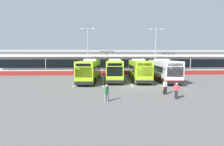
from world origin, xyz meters
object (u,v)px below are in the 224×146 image
Objects in this scene: coach_bus_right_centre at (163,70)px; pedestrian_with_handbag at (165,87)px; coach_bus_leftmost at (90,71)px; lamp_post_west at (88,48)px; pedestrian_child at (106,92)px; lamp_post_centre at (156,48)px; coach_bus_left_centre at (115,70)px; coach_bus_centre at (139,70)px; pedestrian_in_dark_coat at (176,90)px.

pedestrian_with_handbag is at bearing -108.53° from coach_bus_right_centre.
coach_bus_leftmost is 12.77m from lamp_post_west.
pedestrian_child is 0.15× the size of lamp_post_centre.
lamp_post_centre is (14.94, 11.36, 4.50)m from coach_bus_leftmost.
lamp_post_west is 1.00× the size of lamp_post_centre.
coach_bus_leftmost reaches higher than pedestrian_child.
lamp_post_west is at bearing 96.77° from coach_bus_leftmost.
coach_bus_left_centre and coach_bus_centre have the same top height.
lamp_post_west is (-10.02, 11.09, 4.50)m from coach_bus_centre.
coach_bus_leftmost is at bearing 100.94° from pedestrian_child.
pedestrian_child is (-6.53, -2.68, 0.02)m from pedestrian_with_handbag.
coach_bus_right_centre is 12.40m from lamp_post_centre.
pedestrian_child is 26.20m from lamp_post_west.
lamp_post_west is (-5.75, 10.78, 4.50)m from coach_bus_left_centre.
pedestrian_in_dark_coat is (9.53, -12.79, -0.91)m from coach_bus_leftmost.
pedestrian_in_dark_coat is at bearing 5.40° from pedestrian_child.
pedestrian_with_handbag is (4.79, -11.86, -0.93)m from coach_bus_left_centre.
coach_bus_centre is 1.12× the size of lamp_post_centre.
pedestrian_in_dark_coat is (5.19, -13.88, -0.91)m from coach_bus_left_centre.
coach_bus_right_centre reaches higher than pedestrian_in_dark_coat.
coach_bus_leftmost is at bearing 126.69° from pedestrian_in_dark_coat.
coach_bus_leftmost is 13.72m from pedestrian_child.
coach_bus_centre is 11.59m from pedestrian_with_handbag.
lamp_post_centre is at bearing 37.24° from coach_bus_leftmost.
pedestrian_child is at bearing -81.01° from lamp_post_west.
lamp_post_centre is (6.33, 10.57, 4.50)m from coach_bus_centre.
coach_bus_left_centre is 13.02m from lamp_post_west.
pedestrian_with_handbag is at bearing -49.69° from coach_bus_leftmost.
coach_bus_leftmost is 7.59× the size of pedestrian_child.
pedestrian_child is (-6.01, -14.23, -0.91)m from coach_bus_centre.
coach_bus_right_centre is at bearing -100.95° from lamp_post_centre.
pedestrian_in_dark_coat is (0.40, -2.03, 0.02)m from pedestrian_with_handbag.
pedestrian_child is at bearing -157.70° from pedestrian_with_handbag.
pedestrian_in_dark_coat is at bearing -86.14° from coach_bus_centre.
lamp_post_west and lamp_post_centre have the same top height.
coach_bus_centre is 1.00× the size of coach_bus_right_centre.
coach_bus_left_centre reaches higher than pedestrian_child.
coach_bus_left_centre is 1.12× the size of lamp_post_west.
coach_bus_right_centre is 11.41m from pedestrian_with_handbag.
pedestrian_with_handbag is at bearing 101.07° from pedestrian_in_dark_coat.
pedestrian_with_handbag is (9.13, -10.76, -0.93)m from coach_bus_leftmost.
pedestrian_with_handbag is at bearing -104.71° from lamp_post_centre.
coach_bus_centre reaches higher than pedestrian_with_handbag.
coach_bus_left_centre and coach_bus_right_centre have the same top height.
pedestrian_in_dark_coat is 1.00× the size of pedestrian_child.
lamp_post_west reaches higher than coach_bus_centre.
coach_bus_leftmost is 7.59× the size of pedestrian_with_handbag.
lamp_post_west is (-10.54, 22.63, 5.43)m from pedestrian_with_handbag.
pedestrian_child is at bearing -174.60° from pedestrian_in_dark_coat.
coach_bus_centre is 15.61m from lamp_post_west.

